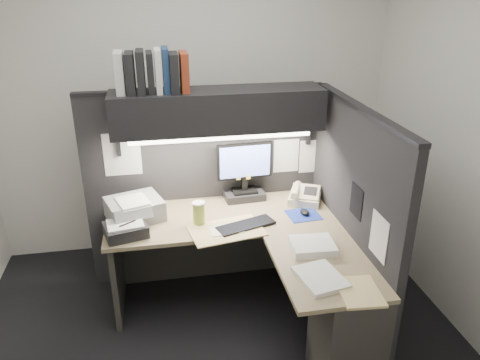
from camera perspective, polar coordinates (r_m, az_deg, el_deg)
The scene contains 23 objects.
floor at distance 3.52m, azimuth -2.52°, elevation -19.35°, with size 3.50×3.50×0.00m, color black.
wall_back at distance 4.21m, azimuth -5.82°, elevation 9.01°, with size 3.50×0.04×2.70m, color silver.
wall_front at distance 1.52m, azimuth 5.16°, elevation -19.62°, with size 3.50×0.04×2.70m, color silver.
wall_right at distance 3.46m, azimuth 27.12°, elevation 3.33°, with size 0.04×3.00×2.70m, color silver.
partition_back at distance 3.85m, azimuth -4.27°, elevation -0.99°, with size 1.90×0.06×1.60m, color black.
partition_right at distance 3.43m, azimuth 13.27°, elevation -4.85°, with size 0.06×1.50×1.60m, color black.
desk at distance 3.30m, azimuth 4.86°, elevation -12.75°, with size 1.70×1.53×0.73m.
overhead_shelf at distance 3.46m, azimuth -2.69°, elevation 8.53°, with size 1.55×0.34×0.30m, color black.
task_light_tube at distance 3.38m, azimuth -2.30°, elevation 5.14°, with size 0.04×0.04×1.32m, color white.
monitor at distance 3.74m, azimuth 0.56°, elevation 0.34°, with size 0.44×0.22×0.48m.
keyboard at distance 3.40m, azimuth 0.72°, elevation -5.57°, with size 0.43×0.14×0.02m, color black.
mousepad at distance 3.60m, azimuth 7.74°, elevation -4.23°, with size 0.24×0.22×0.00m, color #1B3297.
mouse at distance 3.59m, azimuth 7.90°, elevation -3.90°, with size 0.06×0.10×0.04m, color black.
telephone at distance 3.79m, azimuth 7.92°, elevation -1.95°, with size 0.24×0.25×0.10m, color beige.
coffee_cup at distance 3.42m, azimuth -5.04°, elevation -4.14°, with size 0.09×0.09×0.17m, color #C2D655.
printer at distance 3.57m, azimuth -12.72°, elevation -3.47°, with size 0.38×0.33×0.15m, color gray.
notebook_stack at distance 3.37m, azimuth -13.76°, elevation -5.92°, with size 0.28×0.23×0.08m, color black.
open_folder at distance 3.35m, azimuth -1.68°, elevation -6.14°, with size 0.51×0.34×0.01m, color tan.
paper_stack_a at distance 3.16m, azimuth 8.82°, elevation -7.94°, with size 0.28×0.24×0.05m, color white.
paper_stack_b at distance 2.88m, azimuth 9.76°, elevation -11.68°, with size 0.24×0.30×0.03m, color white.
manila_stack at distance 2.83m, azimuth 14.33°, elevation -13.08°, with size 0.23×0.29×0.02m, color tan.
binder_row at distance 3.37m, azimuth -10.70°, elevation 12.82°, with size 0.50×0.26×0.30m.
pinned_papers at distance 3.48m, azimuth 2.73°, elevation 0.85°, with size 1.76×1.31×0.51m.
Camera 1 is at (-0.33, -2.56, 2.38)m, focal length 35.00 mm.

